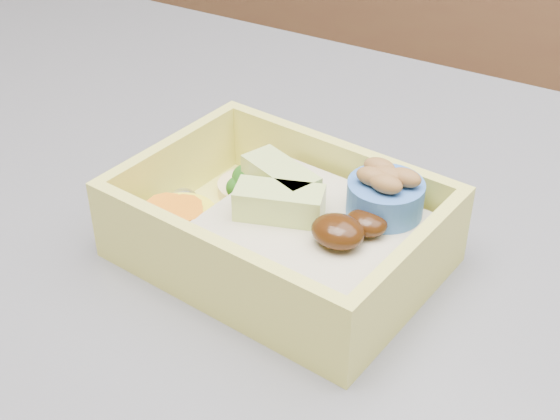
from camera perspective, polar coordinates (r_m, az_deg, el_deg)
The scene contains 1 object.
bento_box at distance 0.42m, azimuth 0.69°, elevation -1.36°, with size 0.18×0.14×0.06m.
Camera 1 is at (0.27, -0.26, 1.19)m, focal length 50.00 mm.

